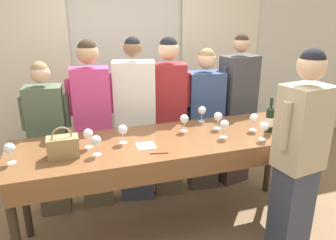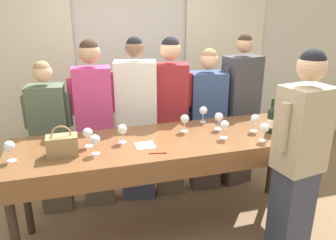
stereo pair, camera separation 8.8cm
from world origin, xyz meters
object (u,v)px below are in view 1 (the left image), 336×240
(wine_glass_front_right, at_px, (218,117))
(wine_glass_back_mid, at_px, (96,141))
(wine_glass_near_host, at_px, (202,111))
(wine_glass_center_left, at_px, (224,125))
(wine_glass_front_mid, at_px, (88,134))
(wine_glass_center_right, at_px, (184,119))
(wine_bottle, at_px, (270,119))
(tasting_bar, at_px, (172,148))
(wine_glass_front_left, at_px, (264,127))
(guest_striped_shirt, at_px, (168,116))
(guest_navy_coat, at_px, (204,120))
(guest_beige_cap, at_px, (237,111))
(handbag, at_px, (63,146))
(wine_glass_center_mid, at_px, (9,149))
(guest_pink_top, at_px, (93,124))
(host_pouring, at_px, (298,158))
(guest_cream_sweater, at_px, (135,122))
(wine_glass_back_right, at_px, (123,130))
(wine_glass_back_left, at_px, (254,118))
(guest_olive_jacket, at_px, (49,140))

(wine_glass_front_right, height_order, wine_glass_back_mid, same)
(wine_glass_near_host, bearing_deg, wine_glass_center_left, -87.37)
(wine_glass_front_mid, relative_size, wine_glass_center_right, 1.00)
(wine_glass_near_host, bearing_deg, wine_bottle, -42.50)
(wine_glass_center_right, bearing_deg, wine_glass_center_left, -41.89)
(tasting_bar, height_order, wine_glass_front_left, wine_glass_front_left)
(wine_glass_front_right, bearing_deg, guest_striped_shirt, 117.59)
(guest_navy_coat, bearing_deg, guest_beige_cap, -0.00)
(handbag, bearing_deg, guest_navy_coat, 26.37)
(wine_glass_center_mid, bearing_deg, wine_glass_front_right, 5.87)
(tasting_bar, height_order, wine_bottle, wine_bottle)
(wine_glass_front_mid, bearing_deg, wine_glass_near_host, 14.44)
(tasting_bar, distance_m, wine_glass_front_mid, 0.75)
(guest_pink_top, distance_m, guest_striped_shirt, 0.82)
(wine_glass_front_mid, distance_m, wine_glass_front_right, 1.23)
(tasting_bar, height_order, guest_pink_top, guest_pink_top)
(wine_glass_front_mid, bearing_deg, guest_striped_shirt, 35.54)
(wine_glass_center_right, bearing_deg, host_pouring, -47.39)
(wine_glass_front_left, distance_m, wine_glass_front_mid, 1.52)
(wine_glass_back_mid, relative_size, guest_cream_sweater, 0.09)
(wine_glass_center_right, bearing_deg, wine_glass_front_left, -34.85)
(guest_beige_cap, bearing_deg, wine_glass_center_mid, -161.84)
(wine_glass_front_right, distance_m, guest_beige_cap, 0.82)
(guest_cream_sweater, bearing_deg, wine_glass_center_mid, -145.53)
(handbag, height_order, guest_cream_sweater, guest_cream_sweater)
(wine_glass_front_left, bearing_deg, guest_navy_coat, 97.58)
(wine_glass_back_right, distance_m, wine_glass_near_host, 0.92)
(tasting_bar, bearing_deg, wine_glass_center_left, -11.67)
(wine_glass_back_mid, bearing_deg, guest_beige_cap, 25.55)
(wine_glass_front_left, height_order, wine_glass_back_mid, same)
(wine_glass_center_left, relative_size, host_pouring, 0.09)
(guest_pink_top, distance_m, guest_beige_cap, 1.68)
(wine_glass_front_mid, height_order, guest_navy_coat, guest_navy_coat)
(wine_glass_near_host, bearing_deg, wine_glass_back_mid, -157.22)
(guest_beige_cap, bearing_deg, wine_glass_front_right, -132.99)
(guest_beige_cap, bearing_deg, wine_glass_back_mid, -154.45)
(wine_glass_back_left, distance_m, guest_beige_cap, 0.79)
(wine_glass_center_mid, height_order, guest_cream_sweater, guest_cream_sweater)
(wine_glass_near_host, height_order, guest_pink_top, guest_pink_top)
(wine_glass_back_right, height_order, guest_olive_jacket, guest_olive_jacket)
(wine_glass_center_right, bearing_deg, wine_glass_front_mid, -173.32)
(guest_pink_top, distance_m, guest_navy_coat, 1.26)
(wine_glass_front_mid, distance_m, wine_glass_center_mid, 0.60)
(tasting_bar, bearing_deg, wine_glass_back_left, -1.52)
(wine_glass_front_mid, bearing_deg, guest_cream_sweater, 50.48)
(guest_beige_cap, height_order, host_pouring, host_pouring)
(wine_bottle, height_order, wine_glass_center_mid, wine_bottle)
(wine_glass_center_mid, xyz_separation_m, guest_beige_cap, (2.36, 0.77, -0.17))
(wine_glass_front_right, relative_size, host_pouring, 0.09)
(wine_glass_center_left, distance_m, guest_cream_sweater, 1.05)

